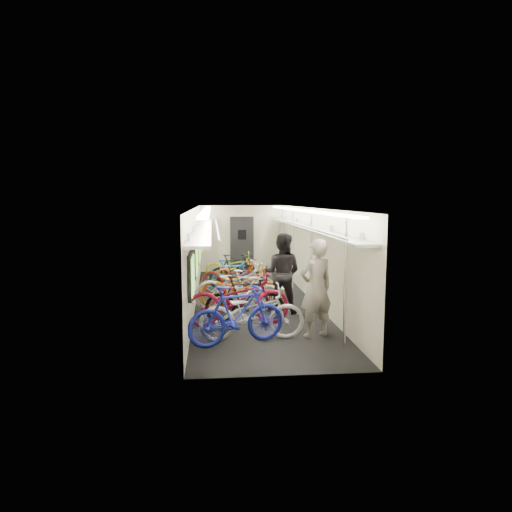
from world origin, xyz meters
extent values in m
plane|color=black|center=(0.00, 0.00, 0.00)|extent=(10.00, 10.00, 0.00)
plane|color=white|center=(0.00, 0.00, 2.40)|extent=(10.00, 10.00, 0.00)
plane|color=beige|center=(-1.50, 0.00, 1.20)|extent=(0.00, 10.00, 10.00)
plane|color=beige|center=(1.50, 0.00, 1.20)|extent=(0.00, 10.00, 10.00)
plane|color=beige|center=(0.00, 5.00, 1.20)|extent=(3.00, 0.00, 3.00)
plane|color=beige|center=(0.00, -5.00, 1.20)|extent=(3.00, 0.00, 3.00)
cube|color=black|center=(-1.46, -3.20, 1.25)|extent=(0.06, 1.10, 0.80)
cube|color=#A1DC60|center=(-1.42, -3.20, 1.25)|extent=(0.02, 0.96, 0.66)
cube|color=black|center=(-1.46, -1.00, 1.25)|extent=(0.06, 1.10, 0.80)
cube|color=#A1DC60|center=(-1.42, -1.00, 1.25)|extent=(0.02, 0.96, 0.66)
cube|color=black|center=(-1.46, 1.20, 1.25)|extent=(0.06, 1.10, 0.80)
cube|color=#A1DC60|center=(-1.42, 1.20, 1.25)|extent=(0.02, 0.96, 0.66)
cube|color=black|center=(-1.46, 3.40, 1.25)|extent=(0.06, 1.10, 0.80)
cube|color=#A1DC60|center=(-1.42, 3.40, 1.25)|extent=(0.02, 0.96, 0.66)
cube|color=#E5A70C|center=(-1.45, -2.10, 1.30)|extent=(0.02, 0.22, 0.30)
cube|color=#E5A70C|center=(-1.45, 0.10, 1.30)|extent=(0.02, 0.22, 0.30)
cube|color=#E5A70C|center=(-1.45, 2.30, 1.30)|extent=(0.02, 0.22, 0.30)
cube|color=black|center=(0.00, 4.94, 1.00)|extent=(0.85, 0.08, 2.00)
cube|color=#999BA0|center=(-1.28, 0.00, 1.92)|extent=(0.40, 9.70, 0.05)
cube|color=#999BA0|center=(1.28, 0.00, 1.92)|extent=(0.40, 9.70, 0.05)
cylinder|color=silver|center=(-0.95, 0.00, 2.02)|extent=(0.04, 9.70, 0.04)
cylinder|color=silver|center=(0.95, 0.00, 2.02)|extent=(0.04, 9.70, 0.04)
cube|color=white|center=(-1.20, 0.00, 2.34)|extent=(0.18, 9.60, 0.04)
cube|color=white|center=(1.20, 0.00, 2.34)|extent=(0.18, 9.60, 0.04)
cylinder|color=silver|center=(1.25, -3.80, 1.20)|extent=(0.05, 0.05, 2.38)
cylinder|color=silver|center=(1.25, -1.00, 1.20)|extent=(0.05, 0.05, 2.38)
cylinder|color=silver|center=(1.25, 1.50, 1.20)|extent=(0.05, 0.05, 2.38)
cylinder|color=silver|center=(1.25, 4.00, 1.20)|extent=(0.05, 0.05, 2.38)
imported|color=silver|center=(-0.34, -3.20, 0.52)|extent=(2.00, 0.79, 1.04)
imported|color=#1C26A9|center=(-0.64, -3.46, 0.55)|extent=(1.90, 1.03, 1.10)
imported|color=maroon|center=(-0.55, -2.19, 0.57)|extent=(2.23, 0.94, 1.14)
imported|color=black|center=(-0.39, -2.00, 0.51)|extent=(1.73, 0.56, 1.03)
imported|color=orange|center=(-0.37, -0.78, 0.53)|extent=(2.10, 0.95, 1.07)
imported|color=silver|center=(-0.23, -0.82, 0.48)|extent=(1.65, 0.90, 0.96)
imported|color=#A4A4A8|center=(-0.51, -0.54, 0.55)|extent=(2.22, 1.38, 1.10)
imported|color=#195296|center=(-0.55, 1.12, 0.48)|extent=(1.63, 0.65, 0.95)
imported|color=maroon|center=(-0.49, 0.81, 0.50)|extent=(2.02, 1.38, 1.00)
imported|color=black|center=(-0.42, 2.03, 0.50)|extent=(1.70, 1.10, 1.00)
imported|color=#AEBF12|center=(-0.39, 2.99, 0.47)|extent=(1.83, 0.72, 0.95)
imported|color=gray|center=(0.89, -3.12, 0.94)|extent=(0.80, 0.66, 1.88)
imported|color=black|center=(0.54, -1.13, 0.92)|extent=(1.10, 1.00, 1.85)
cube|color=#B61D12|center=(0.97, -2.89, 1.28)|extent=(0.29, 0.20, 0.38)
camera|label=1|loc=(-1.06, -11.46, 2.62)|focal=32.00mm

